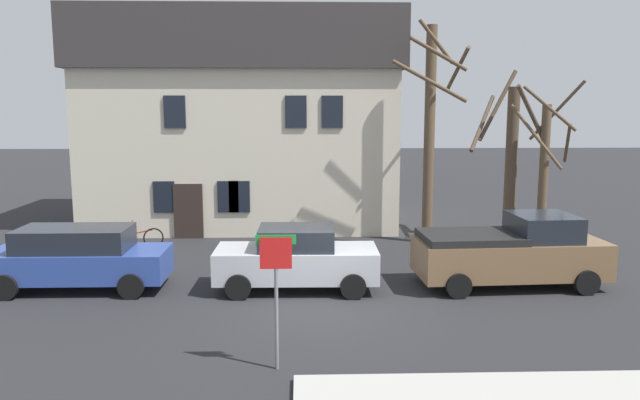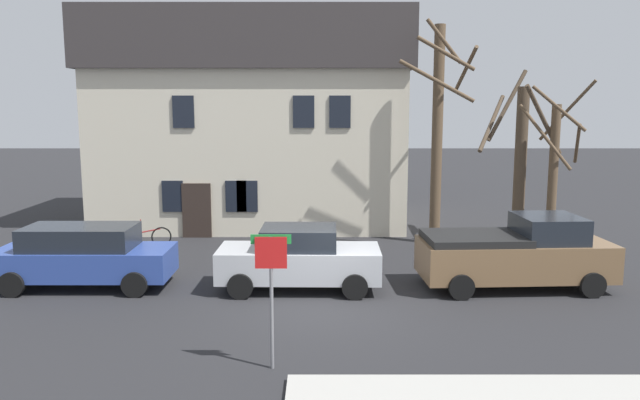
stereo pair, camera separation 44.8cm
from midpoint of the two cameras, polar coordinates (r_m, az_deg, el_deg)
name	(u,v)px [view 1 (the left image)]	position (r m, az deg, el deg)	size (l,w,h in m)	color
ground_plane	(321,311)	(15.37, -0.79, -10.26)	(120.00, 120.00, 0.00)	#262628
building_main	(244,119)	(26.98, -7.52, 7.47)	(12.94, 7.80, 8.74)	beige
tree_bare_near	(431,127)	(22.52, 9.68, 6.67)	(2.72, 2.72, 7.98)	brown
tree_bare_mid	(510,157)	(23.68, 16.72, 3.84)	(3.04, 3.04, 6.37)	#4C3D2D
tree_bare_far	(545,166)	(23.23, 19.67, 3.00)	(2.77, 2.77, 5.93)	brown
car_blue_wagon	(78,257)	(18.17, -22.23, -4.96)	(4.78, 2.00, 1.74)	#2D4799
car_silver_sedan	(296,259)	(16.87, -2.97, -5.46)	(4.44, 2.06, 1.74)	#B7BABF
pickup_truck_brown	(511,252)	(17.92, 16.66, -4.63)	(5.26, 2.47, 2.02)	brown
street_sign_pole	(276,276)	(11.62, -5.22, -7.03)	(0.76, 0.07, 2.62)	slate
bicycle_leaning	(138,238)	(22.76, -17.09, -3.43)	(1.69, 0.54, 1.03)	black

